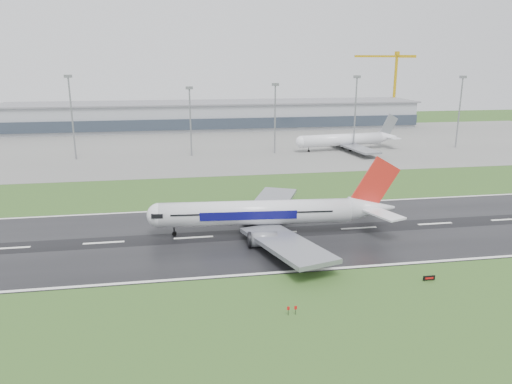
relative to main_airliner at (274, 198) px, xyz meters
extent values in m
plane|color=#2A4D1C|center=(1.25, -0.11, -8.71)|extent=(520.00, 520.00, 0.00)
cube|color=black|center=(1.25, -0.11, -8.66)|extent=(400.00, 45.00, 0.10)
cube|color=slate|center=(1.25, 124.89, -8.67)|extent=(400.00, 130.00, 0.08)
cube|color=gray|center=(1.25, 184.89, -1.21)|extent=(240.00, 36.00, 15.00)
cylinder|color=gray|center=(-62.92, 99.89, 7.73)|extent=(0.64, 0.64, 32.87)
cylinder|color=gray|center=(-15.55, 99.89, 5.25)|extent=(0.64, 0.64, 27.93)
cylinder|color=gray|center=(20.74, 99.89, 5.82)|extent=(0.64, 0.64, 29.06)
cylinder|color=gray|center=(56.98, 99.89, 7.30)|extent=(0.64, 0.64, 32.02)
cylinder|color=gray|center=(107.17, 99.89, 7.14)|extent=(0.64, 0.64, 31.69)
camera|label=1|loc=(-21.63, -105.73, 30.81)|focal=33.94mm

